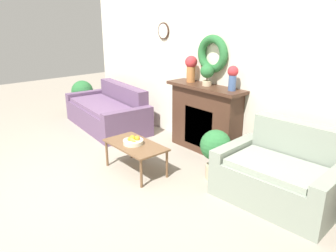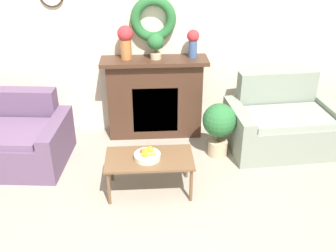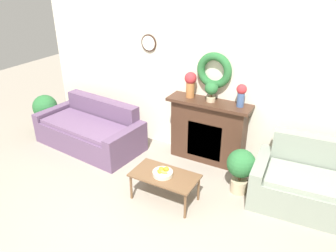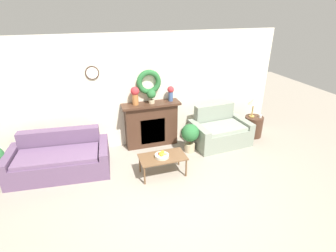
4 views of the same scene
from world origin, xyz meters
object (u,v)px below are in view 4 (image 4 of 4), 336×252
(coffee_table, at_px, (163,158))
(potted_plant_on_mantel, at_px, (151,95))
(couch_left, at_px, (60,159))
(vase_on_mantel_left, at_px, (135,94))
(potted_plant_floor_by_loveseat, at_px, (190,135))
(loveseat_right, at_px, (219,131))
(fruit_bowl, at_px, (162,155))
(mug, at_px, (260,116))
(side_table_by_loveseat, at_px, (253,126))
(vase_on_mantel_right, at_px, (171,92))
(fireplace, at_px, (151,124))
(table_lamp, at_px, (254,102))

(coffee_table, distance_m, potted_plant_on_mantel, 1.61)
(couch_left, distance_m, coffee_table, 2.16)
(vase_on_mantel_left, distance_m, potted_plant_floor_by_loveseat, 1.59)
(couch_left, distance_m, loveseat_right, 3.79)
(potted_plant_on_mantel, bearing_deg, vase_on_mantel_left, 176.99)
(coffee_table, distance_m, fruit_bowl, 0.09)
(mug, xyz_separation_m, potted_plant_on_mantel, (-2.80, 0.44, 0.72))
(side_table_by_loveseat, distance_m, vase_on_mantel_left, 3.28)
(loveseat_right, relative_size, vase_on_mantel_right, 4.00)
(vase_on_mantel_left, bearing_deg, potted_plant_on_mantel, -3.01)
(vase_on_mantel_left, bearing_deg, fireplace, -0.87)
(fruit_bowl, distance_m, table_lamp, 3.00)
(fireplace, xyz_separation_m, vase_on_mantel_right, (0.50, 0.01, 0.76))
(side_table_by_loveseat, height_order, vase_on_mantel_right, vase_on_mantel_right)
(table_lamp, distance_m, vase_on_mantel_left, 3.06)
(fruit_bowl, distance_m, mug, 3.08)
(fireplace, xyz_separation_m, coffee_table, (-0.11, -1.32, -0.18))
(side_table_by_loveseat, bearing_deg, coffee_table, -161.32)
(couch_left, relative_size, table_lamp, 4.10)
(side_table_by_loveseat, xyz_separation_m, table_lamp, (-0.06, 0.05, 0.68))
(fruit_bowl, relative_size, side_table_by_loveseat, 0.53)
(mug, distance_m, potted_plant_floor_by_loveseat, 2.05)
(side_table_by_loveseat, height_order, potted_plant_floor_by_loveseat, potted_plant_floor_by_loveseat)
(couch_left, relative_size, side_table_by_loveseat, 3.82)
(side_table_by_loveseat, xyz_separation_m, vase_on_mantel_right, (-2.21, 0.37, 1.05))
(table_lamp, bearing_deg, potted_plant_floor_by_loveseat, -170.87)
(coffee_table, distance_m, vase_on_mantel_right, 1.74)
(fruit_bowl, bearing_deg, loveseat_right, 26.62)
(loveseat_right, height_order, mug, loveseat_right)
(loveseat_right, xyz_separation_m, fruit_bowl, (-1.79, -0.90, 0.15))
(loveseat_right, xyz_separation_m, vase_on_mantel_left, (-2.02, 0.45, 1.04))
(fruit_bowl, height_order, potted_plant_on_mantel, potted_plant_on_mantel)
(table_lamp, relative_size, mug, 6.14)
(side_table_by_loveseat, bearing_deg, vase_on_mantel_right, 170.42)
(couch_left, distance_m, potted_plant_floor_by_loveseat, 2.91)
(potted_plant_floor_by_loveseat, bearing_deg, mug, 4.74)
(fireplace, xyz_separation_m, loveseat_right, (1.66, -0.44, -0.24))
(mug, bearing_deg, fruit_bowl, -163.26)
(coffee_table, height_order, potted_plant_floor_by_loveseat, potted_plant_floor_by_loveseat)
(potted_plant_on_mantel, distance_m, potted_plant_floor_by_loveseat, 1.31)
(fruit_bowl, distance_m, vase_on_mantel_left, 1.63)
(couch_left, height_order, potted_plant_floor_by_loveseat, couch_left)
(fireplace, bearing_deg, table_lamp, -6.87)
(mug, distance_m, potted_plant_on_mantel, 2.93)
(loveseat_right, distance_m, vase_on_mantel_right, 1.59)
(couch_left, xyz_separation_m, potted_plant_floor_by_loveseat, (2.91, -0.06, 0.14))
(vase_on_mantel_right, bearing_deg, side_table_by_loveseat, -9.58)
(fireplace, relative_size, table_lamp, 2.74)
(potted_plant_floor_by_loveseat, bearing_deg, loveseat_right, 11.49)
(table_lamp, bearing_deg, coffee_table, -160.06)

